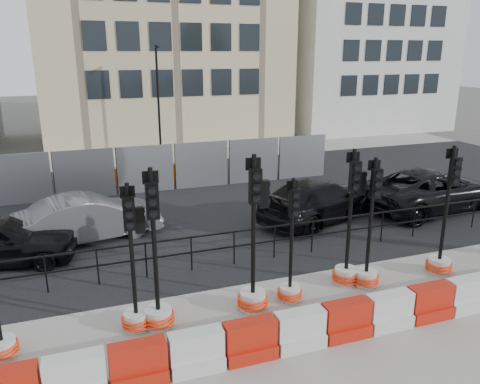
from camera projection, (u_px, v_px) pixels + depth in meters
name	position (u px, v px, depth m)	size (l,w,h in m)	color
ground	(249.00, 284.00, 11.87)	(120.00, 120.00, 0.00)	#51514C
sidewalk_near	(303.00, 352.00, 9.16)	(40.00, 6.00, 0.02)	gray
road	(186.00, 203.00, 18.18)	(40.00, 14.00, 0.03)	black
sidewalk_far	(149.00, 157.00, 26.31)	(40.00, 4.00, 0.02)	gray
building_white	(359.00, 19.00, 34.87)	(12.00, 9.06, 16.00)	silver
kerb_railing	(234.00, 242.00, 12.75)	(18.00, 0.04, 1.00)	black
heras_fencing	(160.00, 171.00, 20.27)	(14.33, 1.72, 2.00)	#95979D
lamp_post_far	(158.00, 100.00, 24.63)	(0.12, 0.56, 6.00)	black
barrier_row	(299.00, 331.00, 9.24)	(15.70, 0.50, 0.80)	red
traffic_signal_b	(135.00, 297.00, 9.74)	(0.64, 0.64, 3.22)	silver
traffic_signal_c	(157.00, 296.00, 9.83)	(0.69, 0.69, 3.51)	silver
traffic_signal_d	(254.00, 275.00, 10.46)	(0.71, 0.71, 3.63)	silver
traffic_signal_e	(290.00, 277.00, 10.91)	(0.59, 0.59, 3.01)	silver
traffic_signal_f	(348.00, 253.00, 11.66)	(0.69, 0.69, 3.49)	silver
traffic_signal_g	(367.00, 261.00, 11.59)	(0.65, 0.65, 3.31)	silver
traffic_signal_h	(441.00, 248.00, 12.26)	(0.68, 0.68, 3.45)	silver
car_b	(89.00, 218.00, 14.52)	(4.56, 2.36, 1.43)	#57565C
car_c	(319.00, 200.00, 16.26)	(5.38, 3.75, 1.45)	black
car_d	(432.00, 190.00, 17.31)	(5.79, 3.22, 1.53)	black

